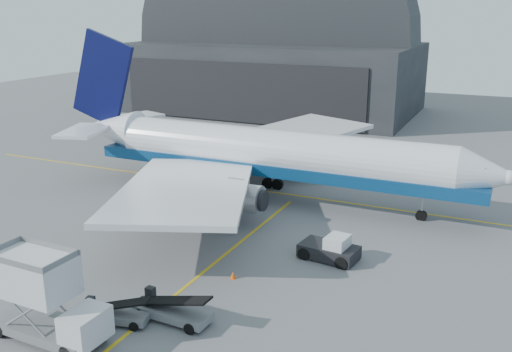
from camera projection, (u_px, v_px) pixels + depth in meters
The scene contains 9 objects.
ground at pixel (196, 279), 39.64m from camera, with size 200.00×200.00×0.00m, color #565659.
taxi_lines at pixel (268, 219), 50.66m from camera, with size 80.00×42.12×0.02m.
hangar at pixel (273, 57), 102.30m from camera, with size 50.00×28.30×28.00m.
airliner at pixel (261, 153), 55.51m from camera, with size 45.84×44.45×16.09m.
catering_truck at pixel (44, 298), 31.88m from camera, with size 7.22×2.93×4.91m.
pushback_tug at pixel (331, 250), 42.52m from camera, with size 4.55×2.99×1.98m.
belt_loader_a at pixel (113, 314), 34.05m from camera, with size 4.62×2.41×1.73m.
belt_loader_b at pixel (171, 310), 34.26m from camera, with size 5.32×2.04×2.01m.
traffic_cone at pixel (233, 275), 39.58m from camera, with size 0.37×0.37×0.53m.
Camera 1 is at (18.90, -30.89, 18.12)m, focal length 40.00 mm.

